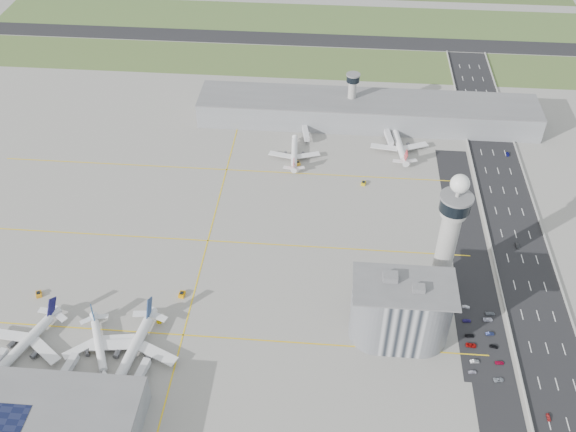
# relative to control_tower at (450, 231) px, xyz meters

# --- Properties ---
(ground) EXTENTS (1000.00, 1000.00, 0.00)m
(ground) POSITION_rel_control_tower_xyz_m (-72.00, -8.00, -35.04)
(ground) COLOR #9E9C93
(grass_strip_0) EXTENTS (480.00, 50.00, 0.08)m
(grass_strip_0) POSITION_rel_control_tower_xyz_m (-92.00, 217.00, -35.00)
(grass_strip_0) COLOR #485C2B
(grass_strip_0) RESTS_ON ground
(grass_strip_1) EXTENTS (480.00, 60.00, 0.08)m
(grass_strip_1) POSITION_rel_control_tower_xyz_m (-92.00, 292.00, -35.00)
(grass_strip_1) COLOR #455E2C
(grass_strip_1) RESTS_ON ground
(runway) EXTENTS (480.00, 22.00, 0.10)m
(runway) POSITION_rel_control_tower_xyz_m (-92.00, 254.00, -34.98)
(runway) COLOR black
(runway) RESTS_ON ground
(highway) EXTENTS (28.00, 500.00, 0.10)m
(highway) POSITION_rel_control_tower_xyz_m (43.00, -8.00, -34.99)
(highway) COLOR black
(highway) RESTS_ON ground
(barrier_left) EXTENTS (0.60, 500.00, 1.20)m
(barrier_left) POSITION_rel_control_tower_xyz_m (29.00, -8.00, -34.44)
(barrier_left) COLOR #9E9E99
(barrier_left) RESTS_ON ground
(barrier_right) EXTENTS (0.60, 500.00, 1.20)m
(barrier_right) POSITION_rel_control_tower_xyz_m (57.00, -8.00, -34.44)
(barrier_right) COLOR #9E9E99
(barrier_right) RESTS_ON ground
(landside_road) EXTENTS (18.00, 260.00, 0.08)m
(landside_road) POSITION_rel_control_tower_xyz_m (18.00, -18.00, -35.00)
(landside_road) COLOR black
(landside_road) RESTS_ON ground
(parking_lot) EXTENTS (20.00, 44.00, 0.10)m
(parking_lot) POSITION_rel_control_tower_xyz_m (16.00, -30.00, -34.99)
(parking_lot) COLOR black
(parking_lot) RESTS_ON ground
(taxiway_line_h_0) EXTENTS (260.00, 0.60, 0.01)m
(taxiway_line_h_0) POSITION_rel_control_tower_xyz_m (-112.00, -38.00, -35.04)
(taxiway_line_h_0) COLOR yellow
(taxiway_line_h_0) RESTS_ON ground
(taxiway_line_h_1) EXTENTS (260.00, 0.60, 0.01)m
(taxiway_line_h_1) POSITION_rel_control_tower_xyz_m (-112.00, 22.00, -35.04)
(taxiway_line_h_1) COLOR yellow
(taxiway_line_h_1) RESTS_ON ground
(taxiway_line_h_2) EXTENTS (260.00, 0.60, 0.01)m
(taxiway_line_h_2) POSITION_rel_control_tower_xyz_m (-112.00, 82.00, -35.04)
(taxiway_line_h_2) COLOR yellow
(taxiway_line_h_2) RESTS_ON ground
(taxiway_line_v) EXTENTS (0.60, 260.00, 0.01)m
(taxiway_line_v) POSITION_rel_control_tower_xyz_m (-112.00, 22.00, -35.04)
(taxiway_line_v) COLOR yellow
(taxiway_line_v) RESTS_ON ground
(control_tower) EXTENTS (14.00, 14.00, 64.50)m
(control_tower) POSITION_rel_control_tower_xyz_m (0.00, 0.00, 0.00)
(control_tower) COLOR #ADAAA5
(control_tower) RESTS_ON ground
(secondary_tower) EXTENTS (8.60, 8.60, 31.90)m
(secondary_tower) POSITION_rel_control_tower_xyz_m (-42.00, 142.00, -16.24)
(secondary_tower) COLOR #ADAAA5
(secondary_tower) RESTS_ON ground
(admin_building) EXTENTS (42.00, 24.00, 33.50)m
(admin_building) POSITION_rel_control_tower_xyz_m (-20.01, -30.00, -19.74)
(admin_building) COLOR #B2B2B7
(admin_building) RESTS_ON ground
(terminal_pier) EXTENTS (210.00, 32.00, 15.80)m
(terminal_pier) POSITION_rel_control_tower_xyz_m (-32.00, 140.00, -27.14)
(terminal_pier) COLOR gray
(terminal_pier) RESTS_ON ground
(near_terminal) EXTENTS (84.00, 42.00, 13.00)m
(near_terminal) POSITION_rel_control_tower_xyz_m (-160.07, -90.02, -28.62)
(near_terminal) COLOR gray
(near_terminal) RESTS_ON ground
(airplane_near_a) EXTENTS (49.44, 53.23, 12.07)m
(airplane_near_a) POSITION_rel_control_tower_xyz_m (-176.52, -51.39, -29.00)
(airplane_near_a) COLOR white
(airplane_near_a) RESTS_ON ground
(airplane_near_b) EXTENTS (42.67, 45.29, 10.03)m
(airplane_near_b) POSITION_rel_control_tower_xyz_m (-145.23, -48.60, -30.03)
(airplane_near_b) COLOR white
(airplane_near_b) RESTS_ON ground
(airplane_near_c) EXTENTS (45.06, 50.92, 12.86)m
(airplane_near_c) POSITION_rel_control_tower_xyz_m (-130.14, -51.14, -28.61)
(airplane_near_c) COLOR white
(airplane_near_c) RESTS_ON ground
(airplane_far_a) EXTENTS (32.42, 37.44, 9.99)m
(airplane_far_a) POSITION_rel_control_tower_xyz_m (-74.28, 97.95, -30.04)
(airplane_far_a) COLOR white
(airplane_far_a) RESTS_ON ground
(airplane_far_b) EXTENTS (40.20, 45.44, 11.48)m
(airplane_far_b) POSITION_rel_control_tower_xyz_m (-12.71, 111.38, -29.30)
(airplane_far_b) COLOR white
(airplane_far_b) RESTS_ON ground
(jet_bridge_near_1) EXTENTS (5.39, 14.31, 5.70)m
(jet_bridge_near_1) POSITION_rel_control_tower_xyz_m (-155.00, -69.00, -32.19)
(jet_bridge_near_1) COLOR silver
(jet_bridge_near_1) RESTS_ON ground
(jet_bridge_near_2) EXTENTS (5.39, 14.31, 5.70)m
(jet_bridge_near_2) POSITION_rel_control_tower_xyz_m (-125.00, -69.00, -32.19)
(jet_bridge_near_2) COLOR silver
(jet_bridge_near_2) RESTS_ON ground
(jet_bridge_far_0) EXTENTS (5.39, 14.31, 5.70)m
(jet_bridge_far_0) POSITION_rel_control_tower_xyz_m (-70.00, 124.00, -32.19)
(jet_bridge_far_0) COLOR silver
(jet_bridge_far_0) RESTS_ON ground
(jet_bridge_far_1) EXTENTS (5.39, 14.31, 5.70)m
(jet_bridge_far_1) POSITION_rel_control_tower_xyz_m (-20.00, 124.00, -32.19)
(jet_bridge_far_1) COLOR silver
(jet_bridge_far_1) RESTS_ON ground
(tug_0) EXTENTS (3.73, 4.28, 2.08)m
(tug_0) POSITION_rel_control_tower_xyz_m (-182.55, -20.91, -34.00)
(tug_0) COLOR orange
(tug_0) RESTS_ON ground
(tug_1) EXTENTS (2.39, 3.17, 1.70)m
(tug_1) POSITION_rel_control_tower_xyz_m (-123.67, -31.29, -34.19)
(tug_1) COLOR #D9AF06
(tug_1) RESTS_ON ground
(tug_2) EXTENTS (3.44, 3.17, 1.65)m
(tug_2) POSITION_rel_control_tower_xyz_m (-145.64, -48.76, -34.22)
(tug_2) COLOR gold
(tug_2) RESTS_ON ground
(tug_3) EXTENTS (2.79, 3.82, 2.10)m
(tug_3) POSITION_rel_control_tower_xyz_m (-117.16, -15.54, -33.99)
(tug_3) COLOR #EE9501
(tug_3) RESTS_ON ground
(tug_4) EXTENTS (3.63, 4.13, 2.00)m
(tug_4) POSITION_rel_control_tower_xyz_m (-71.79, 90.67, -34.04)
(tug_4) COLOR gold
(tug_4) RESTS_ON ground
(tug_5) EXTENTS (3.01, 3.78, 1.94)m
(tug_5) POSITION_rel_control_tower_xyz_m (-33.87, 74.98, -34.07)
(tug_5) COLOR gold
(tug_5) RESTS_ON ground
(car_lot_0) EXTENTS (3.46, 1.73, 1.13)m
(car_lot_0) POSITION_rel_control_tower_xyz_m (9.82, -47.21, -34.47)
(car_lot_0) COLOR silver
(car_lot_0) RESTS_ON ground
(car_lot_1) EXTENTS (3.95, 1.80, 1.26)m
(car_lot_1) POSITION_rel_control_tower_xyz_m (11.40, -41.92, -34.41)
(car_lot_1) COLOR #97999C
(car_lot_1) RESTS_ON ground
(car_lot_2) EXTENTS (4.65, 2.37, 1.26)m
(car_lot_2) POSITION_rel_control_tower_xyz_m (11.03, -33.58, -34.41)
(car_lot_2) COLOR #AA0D0B
(car_lot_2) RESTS_ON ground
(car_lot_3) EXTENTS (4.12, 2.08, 1.15)m
(car_lot_3) POSITION_rel_control_tower_xyz_m (11.16, -28.38, -34.47)
(car_lot_3) COLOR black
(car_lot_3) RESTS_ON ground
(car_lot_4) EXTENTS (3.89, 1.83, 1.29)m
(car_lot_4) POSITION_rel_control_tower_xyz_m (10.90, -20.09, -34.40)
(car_lot_4) COLOR navy
(car_lot_4) RESTS_ON ground
(car_lot_5) EXTENTS (3.41, 1.51, 1.09)m
(car_lot_5) POSITION_rel_control_tower_xyz_m (11.62, -11.98, -34.50)
(car_lot_5) COLOR silver
(car_lot_5) RESTS_ON ground
(car_lot_6) EXTENTS (4.41, 2.58, 1.15)m
(car_lot_6) POSITION_rel_control_tower_xyz_m (19.83, -50.17, -34.46)
(car_lot_6) COLOR #99A1AC
(car_lot_6) RESTS_ON ground
(car_lot_7) EXTENTS (3.82, 1.76, 1.08)m
(car_lot_7) POSITION_rel_control_tower_xyz_m (21.60, -41.65, -34.50)
(car_lot_7) COLOR #AF0932
(car_lot_7) RESTS_ON ground
(car_lot_8) EXTENTS (3.75, 2.02, 1.21)m
(car_lot_8) POSITION_rel_control_tower_xyz_m (20.55, -33.32, -34.44)
(car_lot_8) COLOR black
(car_lot_8) RESTS_ON ground
(car_lot_9) EXTENTS (3.82, 1.74, 1.22)m
(car_lot_9) POSITION_rel_control_tower_xyz_m (19.99, -26.60, -34.43)
(car_lot_9) COLOR navy
(car_lot_9) RESTS_ON ground
(car_lot_10) EXTENTS (4.36, 2.35, 1.16)m
(car_lot_10) POSITION_rel_control_tower_xyz_m (20.33, -18.63, -34.46)
(car_lot_10) COLOR white
(car_lot_10) RESTS_ON ground
(car_lot_11) EXTENTS (4.45, 2.10, 1.25)m
(car_lot_11) POSITION_rel_control_tower_xyz_m (21.82, -15.16, -34.41)
(car_lot_11) COLOR slate
(car_lot_11) RESTS_ON ground
(car_hw_0) EXTENTS (1.41, 3.39, 1.15)m
(car_hw_0) POSITION_rel_control_tower_xyz_m (36.13, -65.90, -34.47)
(car_hw_0) COLOR #AC2627
(car_hw_0) RESTS_ON ground
(car_hw_1) EXTENTS (1.65, 4.08, 1.32)m
(car_hw_1) POSITION_rel_control_tower_xyz_m (42.00, 30.73, -34.38)
(car_hw_1) COLOR #232425
(car_hw_1) RESTS_ON ground
(car_hw_2) EXTENTS (2.32, 4.20, 1.11)m
(car_hw_2) POSITION_rel_control_tower_xyz_m (51.11, 110.52, -34.48)
(car_hw_2) COLOR navy
(car_hw_2) RESTS_ON ground
(car_hw_4) EXTENTS (1.70, 3.71, 1.23)m
(car_hw_4) POSITION_rel_control_tower_xyz_m (36.11, 170.95, -34.43)
(car_hw_4) COLOR #939FAD
(car_hw_4) RESTS_ON ground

